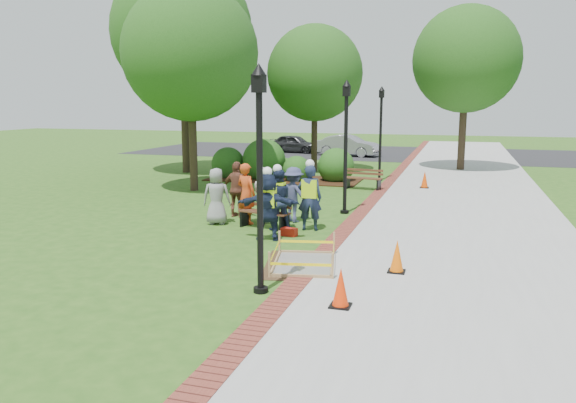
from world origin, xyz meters
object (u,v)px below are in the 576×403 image
(bench_near, at_px, (265,219))
(cone_front, at_px, (341,288))
(hivis_worker_a, at_px, (268,204))
(wet_concrete_pad, at_px, (304,255))
(lamp_near, at_px, (260,163))
(hivis_worker_b, at_px, (310,196))
(hivis_worker_c, at_px, (277,198))

(bench_near, height_order, cone_front, bench_near)
(bench_near, xyz_separation_m, hivis_worker_a, (0.54, -1.28, 0.69))
(bench_near, bearing_deg, cone_front, -58.68)
(wet_concrete_pad, bearing_deg, lamp_near, -98.97)
(hivis_worker_a, bearing_deg, hivis_worker_b, 61.47)
(hivis_worker_b, bearing_deg, wet_concrete_pad, -77.11)
(bench_near, distance_m, cone_front, 6.50)
(hivis_worker_a, relative_size, hivis_worker_b, 0.96)
(hivis_worker_b, height_order, hivis_worker_c, hivis_worker_b)
(wet_concrete_pad, xyz_separation_m, lamp_near, (-0.31, -1.96, 2.25))
(lamp_near, height_order, hivis_worker_c, lamp_near)
(hivis_worker_a, bearing_deg, bench_near, 112.83)
(hivis_worker_a, relative_size, hivis_worker_c, 1.03)
(cone_front, height_order, hivis_worker_b, hivis_worker_b)
(wet_concrete_pad, xyz_separation_m, hivis_worker_a, (-1.53, 1.97, 0.72))
(hivis_worker_a, bearing_deg, lamp_near, -72.74)
(cone_front, bearing_deg, hivis_worker_c, 118.51)
(bench_near, bearing_deg, wet_concrete_pad, -57.53)
(bench_near, relative_size, hivis_worker_c, 0.85)
(wet_concrete_pad, xyz_separation_m, bench_near, (-2.07, 3.25, 0.03))
(cone_front, relative_size, hivis_worker_a, 0.38)
(bench_near, distance_m, lamp_near, 5.93)
(hivis_worker_b, distance_m, hivis_worker_c, 0.90)
(lamp_near, bearing_deg, hivis_worker_b, 94.95)
(cone_front, xyz_separation_m, hivis_worker_c, (-2.95, 5.43, 0.58))
(bench_near, height_order, hivis_worker_b, hivis_worker_b)
(bench_near, distance_m, hivis_worker_a, 1.55)
(lamp_near, xyz_separation_m, hivis_worker_b, (-0.46, 5.32, -1.49))
(bench_near, xyz_separation_m, hivis_worker_b, (1.30, 0.12, 0.73))
(lamp_near, bearing_deg, hivis_worker_a, 107.26)
(hivis_worker_b, bearing_deg, bench_near, -174.83)
(bench_near, xyz_separation_m, lamp_near, (1.76, -5.21, 2.22))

